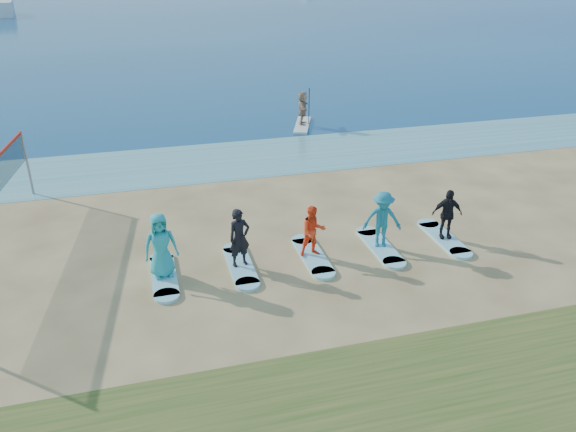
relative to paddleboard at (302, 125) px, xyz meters
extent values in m
plane|color=tan|center=(-4.09, -14.68, -0.06)|extent=(600.00, 600.00, 0.00)
plane|color=teal|center=(-4.09, -4.18, -0.05)|extent=(600.00, 600.00, 0.00)
cylinder|color=gray|center=(-12.51, -5.99, 1.19)|extent=(0.09, 0.09, 2.50)
cube|color=silver|center=(0.00, 0.00, 0.00)|extent=(1.73, 3.05, 0.12)
imported|color=tan|center=(0.00, 0.00, 0.92)|extent=(0.98, 1.67, 1.71)
cube|color=silver|center=(-24.75, 63.11, -0.06)|extent=(3.20, 7.41, 1.96)
cube|color=#8CD0D9|center=(-8.11, -13.45, -0.01)|extent=(0.70, 2.20, 0.09)
imported|color=teal|center=(-8.11, -13.45, 0.98)|extent=(1.00, 0.73, 1.89)
cube|color=#8CD0D9|center=(-5.90, -13.45, -0.01)|extent=(0.70, 2.20, 0.09)
imported|color=black|center=(-5.90, -13.45, 0.91)|extent=(0.73, 0.57, 1.76)
cube|color=#8CD0D9|center=(-3.68, -13.45, -0.01)|extent=(0.70, 2.20, 0.09)
imported|color=#FE421A|center=(-3.68, -13.45, 0.82)|extent=(0.78, 0.61, 1.59)
cube|color=#8CD0D9|center=(-1.46, -13.45, -0.01)|extent=(0.70, 2.20, 0.09)
imported|color=teal|center=(-1.46, -13.45, 0.93)|extent=(1.31, 0.98, 1.81)
cube|color=#8CD0D9|center=(0.75, -13.45, -0.01)|extent=(0.70, 2.20, 0.09)
imported|color=black|center=(0.75, -13.45, 0.85)|extent=(1.02, 0.59, 1.63)
camera|label=1|loc=(-8.29, -27.56, 8.39)|focal=35.00mm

